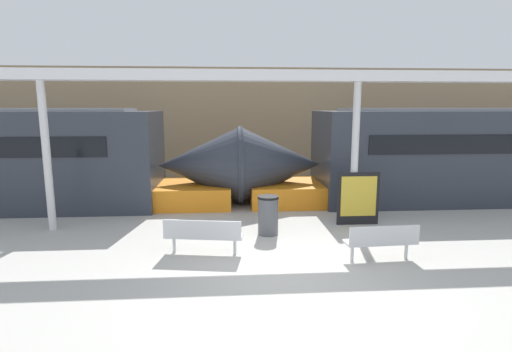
{
  "coord_description": "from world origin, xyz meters",
  "views": [
    {
      "loc": [
        -0.99,
        -7.2,
        3.22
      ],
      "look_at": [
        -0.23,
        3.35,
        1.4
      ],
      "focal_mm": 28.0,
      "sensor_mm": 36.0,
      "label": 1
    }
  ],
  "objects_px": {
    "trash_bin": "(268,215)",
    "train_left": "(500,157)",
    "bench_far": "(382,240)",
    "support_column_far": "(47,157)",
    "poster_board": "(358,198)",
    "support_column_near": "(355,155)",
    "bench_near": "(203,234)"
  },
  "relations": [
    {
      "from": "bench_near",
      "to": "support_column_far",
      "type": "height_order",
      "value": "support_column_far"
    },
    {
      "from": "train_left",
      "to": "trash_bin",
      "type": "distance_m",
      "value": 9.28
    },
    {
      "from": "trash_bin",
      "to": "support_column_near",
      "type": "height_order",
      "value": "support_column_near"
    },
    {
      "from": "trash_bin",
      "to": "support_column_near",
      "type": "distance_m",
      "value": 2.97
    },
    {
      "from": "poster_board",
      "to": "support_column_far",
      "type": "distance_m",
      "value": 8.37
    },
    {
      "from": "bench_far",
      "to": "trash_bin",
      "type": "relative_size",
      "value": 1.53
    },
    {
      "from": "trash_bin",
      "to": "train_left",
      "type": "bearing_deg",
      "value": 22.05
    },
    {
      "from": "bench_near",
      "to": "trash_bin",
      "type": "bearing_deg",
      "value": 49.62
    },
    {
      "from": "support_column_far",
      "to": "trash_bin",
      "type": "bearing_deg",
      "value": -8.09
    },
    {
      "from": "poster_board",
      "to": "support_column_far",
      "type": "height_order",
      "value": "support_column_far"
    },
    {
      "from": "support_column_near",
      "to": "support_column_far",
      "type": "xyz_separation_m",
      "value": [
        -8.17,
        0.0,
        0.0
      ]
    },
    {
      "from": "bench_far",
      "to": "support_column_far",
      "type": "relative_size",
      "value": 0.39
    },
    {
      "from": "train_left",
      "to": "trash_bin",
      "type": "bearing_deg",
      "value": -157.95
    },
    {
      "from": "train_left",
      "to": "bench_near",
      "type": "bearing_deg",
      "value": -154.6
    },
    {
      "from": "train_left",
      "to": "bench_near",
      "type": "xyz_separation_m",
      "value": [
        -10.13,
        -4.81,
        -1.04
      ]
    },
    {
      "from": "train_left",
      "to": "poster_board",
      "type": "relative_size",
      "value": 12.44
    },
    {
      "from": "trash_bin",
      "to": "poster_board",
      "type": "bearing_deg",
      "value": 14.98
    },
    {
      "from": "train_left",
      "to": "support_column_far",
      "type": "bearing_deg",
      "value": -169.46
    },
    {
      "from": "poster_board",
      "to": "support_column_near",
      "type": "height_order",
      "value": "support_column_near"
    },
    {
      "from": "support_column_near",
      "to": "support_column_far",
      "type": "bearing_deg",
      "value": 180.0
    },
    {
      "from": "bench_near",
      "to": "poster_board",
      "type": "bearing_deg",
      "value": 35.21
    },
    {
      "from": "poster_board",
      "to": "support_column_far",
      "type": "relative_size",
      "value": 0.38
    },
    {
      "from": "train_left",
      "to": "trash_bin",
      "type": "xyz_separation_m",
      "value": [
        -8.55,
        -3.46,
        -1.01
      ]
    },
    {
      "from": "support_column_far",
      "to": "bench_far",
      "type": "bearing_deg",
      "value": -19.69
    },
    {
      "from": "support_column_near",
      "to": "trash_bin",
      "type": "bearing_deg",
      "value": -161.8
    },
    {
      "from": "bench_far",
      "to": "trash_bin",
      "type": "distance_m",
      "value": 2.98
    },
    {
      "from": "trash_bin",
      "to": "poster_board",
      "type": "xyz_separation_m",
      "value": [
        2.58,
        0.69,
        0.24
      ]
    },
    {
      "from": "poster_board",
      "to": "train_left",
      "type": "bearing_deg",
      "value": 24.9
    },
    {
      "from": "bench_near",
      "to": "trash_bin",
      "type": "relative_size",
      "value": 1.76
    },
    {
      "from": "bench_near",
      "to": "support_column_far",
      "type": "relative_size",
      "value": 0.45
    },
    {
      "from": "bench_far",
      "to": "train_left",
      "type": "bearing_deg",
      "value": 37.56
    },
    {
      "from": "support_column_far",
      "to": "poster_board",
      "type": "bearing_deg",
      "value": -0.84
    }
  ]
}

